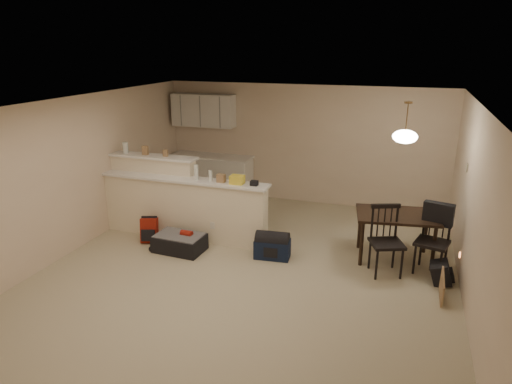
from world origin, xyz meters
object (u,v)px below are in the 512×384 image
at_px(dining_chair_near, 387,242).
at_px(black_daypack, 441,273).
at_px(pendant_lamp, 405,136).
at_px(dining_chair_far, 432,241).
at_px(dining_table, 397,219).
at_px(suitcase, 180,243).
at_px(red_backpack, 149,230).
at_px(navy_duffel, 272,249).

height_order(dining_chair_near, black_daypack, dining_chair_near).
distance_m(pendant_lamp, dining_chair_far, 1.60).
bearing_deg(dining_chair_near, dining_table, 58.55).
bearing_deg(dining_table, suitcase, -175.00).
height_order(dining_chair_far, black_daypack, dining_chair_far).
relative_size(pendant_lamp, dining_chair_far, 0.60).
height_order(dining_chair_near, suitcase, dining_chair_near).
relative_size(dining_table, black_daypack, 3.89).
xyz_separation_m(pendant_lamp, black_daypack, (0.68, -0.59, -1.84)).
relative_size(suitcase, red_backpack, 1.90).
xyz_separation_m(pendant_lamp, navy_duffel, (-1.84, -0.59, -1.84)).
bearing_deg(suitcase, dining_chair_far, 10.48).
bearing_deg(dining_chair_far, red_backpack, -160.55).
xyz_separation_m(dining_table, pendant_lamp, (0.00, 0.00, 1.32)).
xyz_separation_m(dining_chair_near, black_daypack, (0.78, -0.02, -0.37)).
height_order(dining_chair_far, suitcase, dining_chair_far).
height_order(dining_table, navy_duffel, dining_table).
height_order(dining_chair_far, red_backpack, dining_chair_far).
height_order(dining_table, red_backpack, dining_table).
bearing_deg(dining_table, navy_duffel, -171.27).
distance_m(dining_table, dining_chair_near, 0.59).
bearing_deg(dining_table, dining_chair_far, -39.52).
bearing_deg(black_daypack, pendant_lamp, 50.99).
bearing_deg(black_daypack, red_backpack, 92.65).
distance_m(dining_table, suitcase, 3.52).
bearing_deg(red_backpack, pendant_lamp, -9.98).
bearing_deg(black_daypack, suitcase, 95.10).
distance_m(dining_chair_far, suitcase, 3.96).
bearing_deg(red_backpack, black_daypack, -18.38).
xyz_separation_m(suitcase, red_backpack, (-0.67, 0.16, 0.08)).
height_order(pendant_lamp, red_backpack, pendant_lamp).
bearing_deg(dining_chair_far, dining_chair_near, -143.30).
relative_size(dining_table, pendant_lamp, 2.15).
relative_size(pendant_lamp, red_backpack, 1.46).
xyz_separation_m(dining_chair_far, navy_duffel, (-2.38, -0.27, -0.36)).
bearing_deg(dining_chair_near, navy_duffel, 158.92).
bearing_deg(dining_chair_far, navy_duffel, -158.54).
distance_m(red_backpack, navy_duffel, 2.20).
bearing_deg(black_daypack, navy_duffel, 91.59).
xyz_separation_m(red_backpack, navy_duffel, (2.20, 0.09, -0.06)).
distance_m(pendant_lamp, suitcase, 3.94).
relative_size(red_backpack, black_daypack, 1.24).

